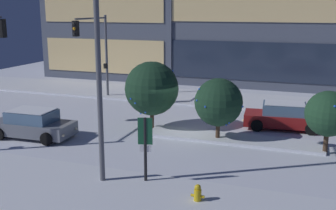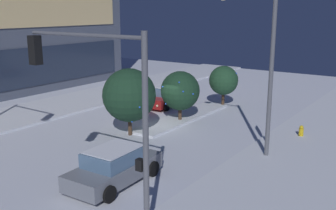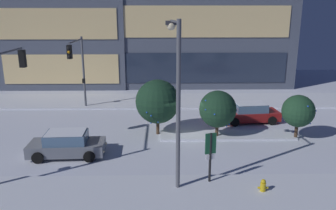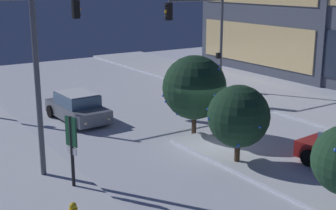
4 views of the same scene
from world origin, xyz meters
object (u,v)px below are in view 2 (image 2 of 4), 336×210
car_far (165,96)px  traffic_light_corner_near_left (96,93)px  parking_info_sign (270,115)px  decorated_tree_median (129,95)px  street_lamp_arched (257,50)px  car_near (114,167)px  decorated_tree_left_of_median (224,80)px  fire_hydrant (301,132)px  decorated_tree_right_of_median (180,91)px

car_far → traffic_light_corner_near_left: 16.99m
parking_info_sign → decorated_tree_median: (-2.60, 7.10, 0.62)m
traffic_light_corner_near_left → street_lamp_arched: street_lamp_arched is taller
car_near → decorated_tree_left_of_median: size_ratio=1.49×
fire_hydrant → decorated_tree_left_of_median: bearing=59.0°
car_far → decorated_tree_left_of_median: 4.40m
traffic_light_corner_near_left → decorated_tree_median: bearing=-55.7°
traffic_light_corner_near_left → decorated_tree_left_of_median: size_ratio=2.13×
street_lamp_arched → car_near: bearing=55.9°
parking_info_sign → car_near: bearing=50.1°
decorated_tree_median → decorated_tree_right_of_median: decorated_tree_median is taller
parking_info_sign → decorated_tree_left_of_median: bearing=-63.5°
car_far → fire_hydrant: (-1.99, -10.57, -0.36)m
fire_hydrant → decorated_tree_right_of_median: size_ratio=0.23×
car_near → car_far: same height
decorated_tree_left_of_median → decorated_tree_right_of_median: decorated_tree_right_of_median is taller
decorated_tree_left_of_median → car_near: bearing=-170.1°
car_near → traffic_light_corner_near_left: (-2.48, -1.65, 3.67)m
fire_hydrant → traffic_light_corner_near_left: bearing=167.5°
fire_hydrant → parking_info_sign: parking_info_sign is taller
car_far → fire_hydrant: car_far is taller
fire_hydrant → car_near: bearing=156.4°
street_lamp_arched → car_far: bearing=-38.7°
decorated_tree_median → decorated_tree_left_of_median: size_ratio=1.27×
car_far → decorated_tree_median: bearing=14.2°
car_near → parking_info_sign: 8.63m
car_near → traffic_light_corner_near_left: traffic_light_corner_near_left is taller
street_lamp_arched → parking_info_sign: (1.66, -0.19, -3.44)m
decorated_tree_right_of_median → parking_info_sign: bearing=-102.0°
car_near → fire_hydrant: 11.13m
fire_hydrant → decorated_tree_left_of_median: decorated_tree_left_of_median is taller
traffic_light_corner_near_left → fire_hydrant: traffic_light_corner_near_left is taller
car_near → street_lamp_arched: 8.28m
parking_info_sign → decorated_tree_left_of_median: 8.85m
traffic_light_corner_near_left → car_far: bearing=-62.1°
car_near → decorated_tree_left_of_median: bearing=7.6°
traffic_light_corner_near_left → decorated_tree_left_of_median: bearing=-76.2°
parking_info_sign → car_far: bearing=-40.3°
decorated_tree_median → parking_info_sign: bearing=-69.9°
decorated_tree_left_of_median → street_lamp_arched: bearing=-144.8°
decorated_tree_left_of_median → decorated_tree_median: bearing=172.9°
fire_hydrant → parking_info_sign: 2.87m
car_far → car_near: bearing=21.1°
car_near → decorated_tree_left_of_median: decorated_tree_left_of_median is taller
car_far → decorated_tree_left_of_median: decorated_tree_left_of_median is taller
traffic_light_corner_near_left → parking_info_sign: traffic_light_corner_near_left is taller
street_lamp_arched → decorated_tree_right_of_median: street_lamp_arched is taller
car_near → decorated_tree_median: decorated_tree_median is taller
fire_hydrant → decorated_tree_median: decorated_tree_median is taller
parking_info_sign → decorated_tree_median: decorated_tree_median is taller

